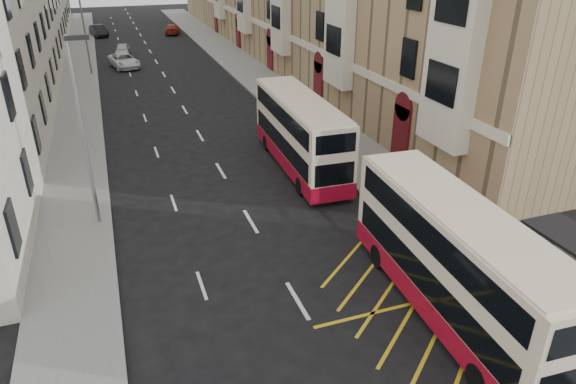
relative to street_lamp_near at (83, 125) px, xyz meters
name	(u,v)px	position (x,y,z in m)	size (l,w,h in m)	color
ground	(347,384)	(6.35, -12.00, -4.64)	(200.00, 200.00, 0.00)	black
pavement_right	(278,93)	(14.35, 18.00, -4.56)	(4.00, 120.00, 0.15)	slate
pavement_left	(78,111)	(-1.15, 18.00, -4.56)	(3.00, 120.00, 0.15)	slate
kerb_right	(254,95)	(12.35, 18.00, -4.56)	(0.25, 120.00, 0.15)	gray
kerb_left	(99,109)	(0.35, 18.00, -4.56)	(0.25, 120.00, 0.15)	gray
road_markings	(157,64)	(6.35, 33.00, -4.63)	(10.00, 110.00, 0.01)	silver
guard_railing	(426,226)	(12.60, -6.25, -3.78)	(0.06, 6.56, 1.01)	red
street_lamp_near	(83,125)	(0.00, 0.00, 0.00)	(0.93, 0.18, 8.00)	gray
street_lamp_far	(84,24)	(0.00, 30.00, 0.00)	(0.93, 0.18, 8.00)	gray
double_decker_front	(455,262)	(10.87, -10.31, -2.60)	(2.87, 10.16, 4.01)	#FBE7C1
double_decker_rear	(300,133)	(10.58, 2.93, -2.61)	(2.66, 10.06, 3.98)	#FBE7C1
litter_bin	(559,343)	(12.70, -13.19, -4.03)	(0.53, 0.53, 0.88)	black
pedestrian_near	(554,324)	(12.84, -12.78, -3.70)	(0.57, 0.38, 1.57)	black
pedestrian_mid	(546,278)	(14.35, -10.87, -3.65)	(0.81, 0.63, 1.67)	black
pedestrian_far	(478,225)	(14.42, -7.18, -3.59)	(1.05, 0.44, 1.80)	black
white_van	(124,61)	(3.07, 32.25, -3.96)	(2.24, 4.86, 1.35)	white
car_silver	(122,50)	(3.29, 38.31, -3.99)	(1.51, 3.76, 1.28)	#A1A5A8
car_dark	(99,31)	(1.15, 52.64, -3.92)	(1.51, 4.32, 1.42)	black
car_red	(172,29)	(10.54, 51.31, -4.00)	(1.80, 4.42, 1.28)	maroon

